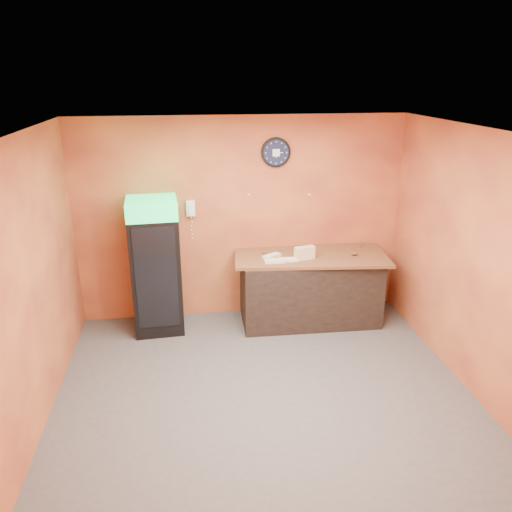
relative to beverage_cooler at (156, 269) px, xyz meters
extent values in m
plane|color=#47474C|center=(1.19, -1.61, -0.89)|extent=(4.50, 4.50, 0.00)
cube|color=orange|center=(1.19, 0.39, 0.51)|extent=(4.50, 0.02, 2.80)
cube|color=orange|center=(-1.06, -1.61, 0.51)|extent=(0.02, 4.00, 2.80)
cube|color=orange|center=(3.44, -1.61, 0.51)|extent=(0.02, 4.00, 2.80)
cube|color=white|center=(1.19, -1.61, 1.91)|extent=(4.50, 4.00, 0.02)
cube|color=black|center=(0.00, 0.04, -0.09)|extent=(0.67, 0.67, 1.59)
cube|color=#18CD58|center=(0.00, 0.04, 0.81)|extent=(0.67, 0.67, 0.23)
cube|color=black|center=(-0.02, -0.28, -0.02)|extent=(0.53, 0.05, 1.36)
cube|color=black|center=(2.09, -0.03, -0.42)|extent=(1.89, 0.88, 0.94)
cylinder|color=black|center=(1.65, 0.37, 1.43)|extent=(0.39, 0.05, 0.39)
cylinder|color=#0F1433|center=(1.65, 0.34, 1.43)|extent=(0.34, 0.01, 0.34)
cube|color=white|center=(1.65, 0.33, 1.43)|extent=(0.10, 0.00, 0.10)
cube|color=white|center=(0.50, 0.35, 0.71)|extent=(0.12, 0.07, 0.21)
cube|color=white|center=(0.50, 0.30, 0.71)|extent=(0.05, 0.04, 0.17)
cube|color=brown|center=(2.09, -0.03, 0.07)|extent=(2.14, 1.10, 0.04)
cube|color=beige|center=(1.96, -0.17, 0.12)|extent=(0.29, 0.16, 0.06)
cube|color=beige|center=(1.96, -0.17, 0.18)|extent=(0.29, 0.16, 0.06)
cube|color=beige|center=(1.96, -0.17, 0.24)|extent=(0.29, 0.16, 0.06)
cube|color=silver|center=(1.54, -0.23, 0.11)|extent=(0.26, 0.11, 0.04)
cube|color=silver|center=(1.73, -0.21, 0.11)|extent=(0.26, 0.11, 0.04)
cube|color=silver|center=(1.54, -0.04, 0.11)|extent=(0.27, 0.23, 0.04)
cylinder|color=silver|center=(2.14, 0.04, 0.12)|extent=(0.06, 0.06, 0.06)
camera|label=1|loc=(0.45, -6.21, 2.43)|focal=35.00mm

